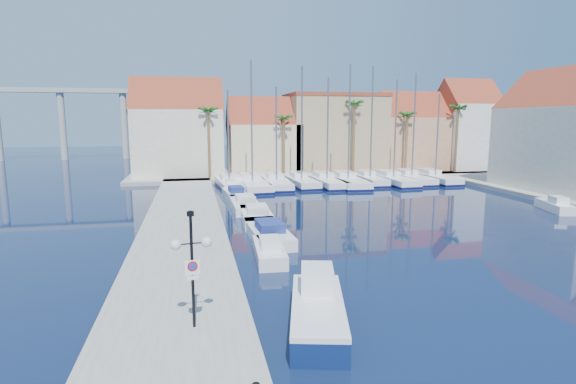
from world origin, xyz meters
name	(u,v)px	position (x,y,z in m)	size (l,w,h in m)	color
ground	(381,304)	(0.00, 0.00, 0.00)	(260.00, 260.00, 0.00)	black
quay_west	(182,235)	(-9.00, 13.50, 0.25)	(6.00, 77.00, 0.50)	gray
shore_north	(314,172)	(10.00, 48.00, 0.25)	(54.00, 16.00, 0.50)	gray
lamp_post	(192,252)	(-8.25, -1.63, 3.43)	(1.51, 0.54, 4.47)	black
fishing_boat	(318,309)	(-3.40, -1.53, 0.71)	(3.45, 6.42, 2.14)	#0D1F50
motorboat_west_0	(269,250)	(-3.82, 7.59, 0.51)	(1.97, 5.24, 1.40)	white
motorboat_west_1	(268,232)	(-3.18, 12.02, 0.51)	(2.67, 7.46, 1.40)	white
motorboat_west_2	(256,215)	(-3.18, 17.79, 0.51)	(2.65, 7.44, 1.40)	white
motorboat_west_3	(244,204)	(-3.59, 22.83, 0.51)	(2.42, 7.34, 1.40)	white
motorboat_west_4	(235,194)	(-3.90, 28.48, 0.51)	(2.42, 6.25, 1.40)	white
motorboat_west_5	(231,187)	(-3.93, 33.86, 0.51)	(1.94, 5.34, 1.40)	white
motorboat_west_6	(236,182)	(-2.99, 37.42, 0.51)	(2.75, 6.96, 1.40)	white
motorboat_east_1	(555,205)	(23.98, 16.19, 0.51)	(2.91, 5.11, 1.40)	white
sailboat_0	(229,184)	(-3.99, 35.91, 0.59)	(3.11, 9.27, 11.56)	white
sailboat_1	(251,183)	(-1.28, 35.66, 0.59)	(3.67, 11.84, 14.89)	white
sailboat_2	(276,182)	(1.79, 35.99, 0.57)	(3.20, 10.74, 12.03)	white
sailboat_3	(300,181)	(4.97, 36.29, 0.62)	(2.97, 9.89, 14.47)	white
sailboat_4	(325,181)	(8.08, 35.79, 0.58)	(3.20, 10.89, 13.22)	white
sailboat_5	(347,180)	(10.85, 35.69, 0.59)	(3.85, 12.00, 14.80)	white
sailboat_6	(369,179)	(14.05, 36.26, 0.64)	(2.55, 8.96, 14.78)	white
sailboat_7	(391,179)	(16.90, 35.59, 0.58)	(3.14, 10.72, 13.12)	white
sailboat_8	(410,178)	(19.90, 36.44, 0.60)	(2.70, 10.19, 14.02)	white
sailboat_9	(433,178)	(23.09, 36.11, 0.57)	(2.87, 10.26, 11.48)	white
building_0	(178,132)	(-10.00, 47.00, 6.52)	(12.30, 9.00, 13.50)	beige
building_1	(263,140)	(2.00, 47.00, 5.30)	(10.30, 8.00, 11.00)	#C5B08B
building_2	(334,132)	(13.00, 48.00, 6.26)	(14.20, 10.20, 11.50)	tan
building_3	(409,135)	(25.00, 47.00, 5.86)	(10.30, 8.00, 12.00)	tan
building_4	(466,127)	(34.00, 46.00, 6.97)	(8.30, 8.00, 14.00)	silver
building_6	(568,135)	(32.00, 24.00, 6.52)	(9.00, 14.30, 13.50)	beige
palm_0	(208,113)	(-6.00, 42.00, 9.08)	(2.60, 2.60, 10.15)	brown
palm_1	(284,120)	(4.00, 42.00, 8.14)	(2.60, 2.60, 9.15)	brown
palm_2	(354,106)	(14.00, 42.00, 10.02)	(2.60, 2.60, 11.15)	brown
palm_3	(407,117)	(22.00, 42.00, 8.61)	(2.60, 2.60, 9.65)	brown
palm_4	(458,110)	(30.00, 42.00, 9.55)	(2.60, 2.60, 10.65)	brown
viaduct	(34,109)	(-39.07, 82.00, 10.25)	(48.00, 2.20, 14.45)	#9E9E99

